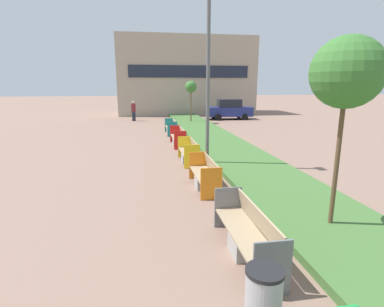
{
  "coord_description": "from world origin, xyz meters",
  "views": [
    {
      "loc": [
        -0.96,
        2.09,
        3.2
      ],
      "look_at": [
        0.9,
        13.16,
        0.6
      ],
      "focal_mm": 28.0,
      "sensor_mm": 36.0,
      "label": 1
    }
  ],
  "objects_px": {
    "bench_grey_frame": "(247,236)",
    "sapling_tree_near": "(347,73)",
    "bench_yellow_frame": "(189,154)",
    "litter_bin": "(263,304)",
    "street_lamp_post": "(208,62)",
    "bench_red_frame": "(178,139)",
    "bench_orange_frame": "(205,177)",
    "bench_teal_frame": "(171,129)",
    "parked_car_distant": "(229,109)",
    "pedestrian_walking": "(134,111)",
    "sapling_tree_far": "(191,87)"
  },
  "relations": [
    {
      "from": "bench_teal_frame",
      "to": "litter_bin",
      "type": "height_order",
      "value": "litter_bin"
    },
    {
      "from": "pedestrian_walking",
      "to": "parked_car_distant",
      "type": "height_order",
      "value": "parked_car_distant"
    },
    {
      "from": "bench_orange_frame",
      "to": "bench_teal_frame",
      "type": "relative_size",
      "value": 1.02
    },
    {
      "from": "sapling_tree_far",
      "to": "pedestrian_walking",
      "type": "distance_m",
      "value": 5.73
    },
    {
      "from": "bench_yellow_frame",
      "to": "litter_bin",
      "type": "distance_m",
      "value": 8.99
    },
    {
      "from": "bench_red_frame",
      "to": "sapling_tree_far",
      "type": "distance_m",
      "value": 9.78
    },
    {
      "from": "bench_grey_frame",
      "to": "bench_teal_frame",
      "type": "height_order",
      "value": "same"
    },
    {
      "from": "bench_teal_frame",
      "to": "litter_bin",
      "type": "bearing_deg",
      "value": -91.65
    },
    {
      "from": "bench_teal_frame",
      "to": "sapling_tree_far",
      "type": "distance_m",
      "value": 6.37
    },
    {
      "from": "bench_yellow_frame",
      "to": "sapling_tree_near",
      "type": "bearing_deg",
      "value": -71.28
    },
    {
      "from": "parked_car_distant",
      "to": "bench_red_frame",
      "type": "bearing_deg",
      "value": -113.65
    },
    {
      "from": "bench_teal_frame",
      "to": "parked_car_distant",
      "type": "relative_size",
      "value": 0.47
    },
    {
      "from": "bench_yellow_frame",
      "to": "bench_teal_frame",
      "type": "distance_m",
      "value": 7.41
    },
    {
      "from": "sapling_tree_far",
      "to": "parked_car_distant",
      "type": "xyz_separation_m",
      "value": [
        3.98,
        2.3,
        -2.05
      ]
    },
    {
      "from": "street_lamp_post",
      "to": "sapling_tree_far",
      "type": "xyz_separation_m",
      "value": [
        1.57,
        13.53,
        -1.05
      ]
    },
    {
      "from": "sapling_tree_near",
      "to": "bench_teal_frame",
      "type": "bearing_deg",
      "value": 98.96
    },
    {
      "from": "bench_teal_frame",
      "to": "litter_bin",
      "type": "xyz_separation_m",
      "value": [
        -0.47,
        -16.39,
        0.13
      ]
    },
    {
      "from": "bench_grey_frame",
      "to": "street_lamp_post",
      "type": "xyz_separation_m",
      "value": [
        0.61,
        6.36,
        3.63
      ]
    },
    {
      "from": "bench_red_frame",
      "to": "litter_bin",
      "type": "bearing_deg",
      "value": -92.15
    },
    {
      "from": "bench_yellow_frame",
      "to": "sapling_tree_far",
      "type": "xyz_separation_m",
      "value": [
        2.19,
        12.8,
        2.6
      ]
    },
    {
      "from": "litter_bin",
      "to": "parked_car_distant",
      "type": "height_order",
      "value": "parked_car_distant"
    },
    {
      "from": "bench_red_frame",
      "to": "pedestrian_walking",
      "type": "bearing_deg",
      "value": 102.65
    },
    {
      "from": "bench_red_frame",
      "to": "parked_car_distant",
      "type": "distance_m",
      "value": 13.04
    },
    {
      "from": "bench_red_frame",
      "to": "street_lamp_post",
      "type": "relative_size",
      "value": 0.3
    },
    {
      "from": "bench_teal_frame",
      "to": "parked_car_distant",
      "type": "height_order",
      "value": "parked_car_distant"
    },
    {
      "from": "bench_orange_frame",
      "to": "sapling_tree_near",
      "type": "xyz_separation_m",
      "value": [
        2.19,
        -3.22,
        3.05
      ]
    },
    {
      "from": "litter_bin",
      "to": "sapling_tree_far",
      "type": "height_order",
      "value": "sapling_tree_far"
    },
    {
      "from": "bench_orange_frame",
      "to": "street_lamp_post",
      "type": "height_order",
      "value": "street_lamp_post"
    },
    {
      "from": "bench_grey_frame",
      "to": "bench_yellow_frame",
      "type": "height_order",
      "value": "same"
    },
    {
      "from": "bench_yellow_frame",
      "to": "sapling_tree_far",
      "type": "bearing_deg",
      "value": 80.29
    },
    {
      "from": "bench_red_frame",
      "to": "bench_grey_frame",
      "type": "bearing_deg",
      "value": -89.98
    },
    {
      "from": "bench_teal_frame",
      "to": "sapling_tree_near",
      "type": "relative_size",
      "value": 0.48
    },
    {
      "from": "bench_orange_frame",
      "to": "bench_yellow_frame",
      "type": "height_order",
      "value": "same"
    },
    {
      "from": "litter_bin",
      "to": "pedestrian_walking",
      "type": "bearing_deg",
      "value": 95.02
    },
    {
      "from": "street_lamp_post",
      "to": "bench_yellow_frame",
      "type": "bearing_deg",
      "value": 129.83
    },
    {
      "from": "bench_teal_frame",
      "to": "street_lamp_post",
      "type": "bearing_deg",
      "value": -85.7
    },
    {
      "from": "sapling_tree_far",
      "to": "bench_yellow_frame",
      "type": "bearing_deg",
      "value": -99.71
    },
    {
      "from": "bench_red_frame",
      "to": "bench_teal_frame",
      "type": "distance_m",
      "value": 3.79
    },
    {
      "from": "bench_grey_frame",
      "to": "sapling_tree_near",
      "type": "distance_m",
      "value": 3.79
    },
    {
      "from": "bench_red_frame",
      "to": "parked_car_distant",
      "type": "height_order",
      "value": "parked_car_distant"
    },
    {
      "from": "sapling_tree_near",
      "to": "sapling_tree_far",
      "type": "height_order",
      "value": "sapling_tree_near"
    },
    {
      "from": "bench_teal_frame",
      "to": "pedestrian_walking",
      "type": "relative_size",
      "value": 1.14
    },
    {
      "from": "bench_teal_frame",
      "to": "sapling_tree_near",
      "type": "bearing_deg",
      "value": -81.04
    },
    {
      "from": "bench_yellow_frame",
      "to": "street_lamp_post",
      "type": "bearing_deg",
      "value": -50.17
    },
    {
      "from": "bench_red_frame",
      "to": "sapling_tree_far",
      "type": "height_order",
      "value": "sapling_tree_far"
    },
    {
      "from": "street_lamp_post",
      "to": "bench_red_frame",
      "type": "bearing_deg",
      "value": 97.99
    },
    {
      "from": "sapling_tree_far",
      "to": "pedestrian_walking",
      "type": "relative_size",
      "value": 1.98
    },
    {
      "from": "bench_red_frame",
      "to": "sapling_tree_far",
      "type": "relative_size",
      "value": 0.63
    },
    {
      "from": "bench_orange_frame",
      "to": "bench_red_frame",
      "type": "xyz_separation_m",
      "value": [
        0.0,
        6.86,
        0.0
      ]
    },
    {
      "from": "pedestrian_walking",
      "to": "bench_teal_frame",
      "type": "bearing_deg",
      "value": -71.55
    }
  ]
}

